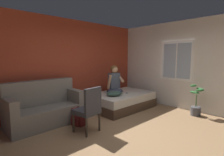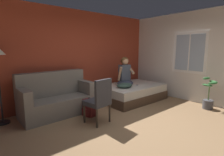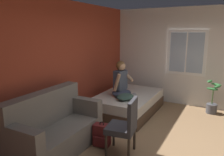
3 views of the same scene
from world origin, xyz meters
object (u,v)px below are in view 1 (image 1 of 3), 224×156
at_px(couch, 44,108).
at_px(potted_plant, 196,105).
at_px(bed, 121,100).
at_px(side_chair, 89,108).
at_px(throw_pillow, 114,93).
at_px(person_seated, 114,82).
at_px(backpack, 78,117).
at_px(cell_phone, 127,93).

bearing_deg(couch, potted_plant, -35.02).
xyz_separation_m(bed, side_chair, (-1.83, -0.78, 0.30)).
distance_m(couch, potted_plant, 3.98).
relative_size(side_chair, throw_pillow, 2.04).
distance_m(bed, side_chair, 2.01).
bearing_deg(bed, person_seated, 158.03).
bearing_deg(side_chair, potted_plant, -22.53).
xyz_separation_m(person_seated, backpack, (-1.56, -0.37, -0.64)).
relative_size(bed, potted_plant, 2.34).
height_order(backpack, throw_pillow, throw_pillow).
height_order(side_chair, backpack, side_chair).
bearing_deg(bed, side_chair, -157.09).
xyz_separation_m(backpack, throw_pillow, (1.32, 0.15, 0.36)).
distance_m(side_chair, cell_phone, 2.01).
bearing_deg(person_seated, bed, -21.97).
bearing_deg(couch, backpack, -49.91).
xyz_separation_m(person_seated, potted_plant, (1.16, -2.02, -0.53)).
bearing_deg(backpack, throw_pillow, 6.29).
bearing_deg(backpack, side_chair, -96.64).
bearing_deg(side_chair, backpack, 83.36).
distance_m(person_seated, backpack, 1.72).
relative_size(bed, couch, 1.16).
distance_m(bed, potted_plant, 2.15).
bearing_deg(couch, person_seated, -7.25).
bearing_deg(side_chair, couch, 113.00).
bearing_deg(cell_phone, throw_pillow, -136.39).
bearing_deg(throw_pillow, couch, 165.17).
xyz_separation_m(bed, backpack, (-1.78, -0.28, -0.04)).
xyz_separation_m(bed, couch, (-2.31, 0.36, 0.16)).
distance_m(side_chair, person_seated, 1.86).
relative_size(backpack, potted_plant, 0.54).
xyz_separation_m(bed, throw_pillow, (-0.45, -0.14, 0.31)).
distance_m(backpack, potted_plant, 3.18).
relative_size(bed, throw_pillow, 4.14).
distance_m(person_seated, throw_pillow, 0.43).
bearing_deg(side_chair, cell_phone, 18.05).
height_order(bed, throw_pillow, throw_pillow).
bearing_deg(bed, cell_phone, -62.06).
bearing_deg(bed, potted_plant, -63.92).
bearing_deg(couch, bed, -8.73).
xyz_separation_m(cell_phone, potted_plant, (0.86, -1.78, -0.18)).
bearing_deg(potted_plant, throw_pillow, 127.97).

